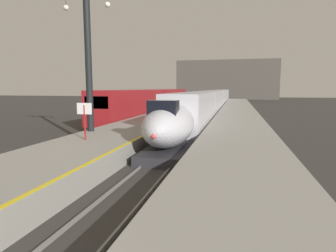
{
  "coord_description": "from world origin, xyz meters",
  "views": [
    {
      "loc": [
        3.87,
        -2.07,
        4.0
      ],
      "look_at": [
        -0.0,
        13.86,
        1.8
      ],
      "focal_mm": 30.23,
      "sensor_mm": 36.0,
      "label": 1
    }
  ],
  "objects_px": {
    "regional_train_adjacent": "(155,101)",
    "station_column_mid": "(88,49)",
    "highspeed_train_main": "(214,100)",
    "departure_info_board": "(85,114)"
  },
  "relations": [
    {
      "from": "regional_train_adjacent",
      "to": "departure_info_board",
      "type": "bearing_deg",
      "value": -82.27
    },
    {
      "from": "station_column_mid",
      "to": "highspeed_train_main",
      "type": "bearing_deg",
      "value": 79.64
    },
    {
      "from": "regional_train_adjacent",
      "to": "station_column_mid",
      "type": "relative_size",
      "value": 3.97
    },
    {
      "from": "station_column_mid",
      "to": "departure_info_board",
      "type": "height_order",
      "value": "station_column_mid"
    },
    {
      "from": "highspeed_train_main",
      "to": "station_column_mid",
      "type": "height_order",
      "value": "station_column_mid"
    },
    {
      "from": "highspeed_train_main",
      "to": "departure_info_board",
      "type": "xyz_separation_m",
      "value": [
        -4.53,
        -35.41,
        0.58
      ]
    },
    {
      "from": "highspeed_train_main",
      "to": "station_column_mid",
      "type": "bearing_deg",
      "value": -100.36
    },
    {
      "from": "highspeed_train_main",
      "to": "regional_train_adjacent",
      "type": "relative_size",
      "value": 2.06
    },
    {
      "from": "highspeed_train_main",
      "to": "departure_info_board",
      "type": "relative_size",
      "value": 35.55
    },
    {
      "from": "highspeed_train_main",
      "to": "regional_train_adjacent",
      "type": "height_order",
      "value": "regional_train_adjacent"
    }
  ]
}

